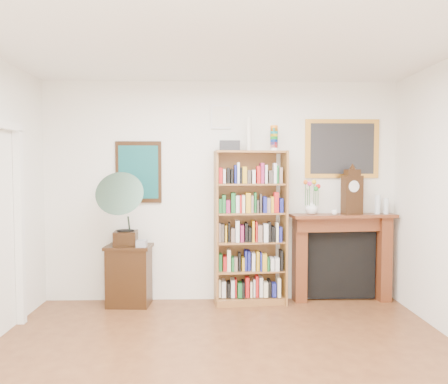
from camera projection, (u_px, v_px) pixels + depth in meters
name	position (u px, v px, depth m)	size (l,w,h in m)	color
room	(229.00, 210.00, 3.10)	(4.51, 5.01, 2.81)	#552E19
teal_poster	(139.00, 172.00, 5.53)	(0.58, 0.04, 0.78)	black
small_picture	(221.00, 117.00, 5.53)	(0.26, 0.04, 0.30)	white
gilt_painting	(342.00, 149.00, 5.59)	(0.95, 0.04, 0.75)	gold
bookshelf	(250.00, 219.00, 5.45)	(0.91, 0.40, 2.20)	brown
side_cabinet	(129.00, 275.00, 5.40)	(0.55, 0.40, 0.75)	black
fireplace	(341.00, 250.00, 5.58)	(1.35, 0.43, 1.12)	#532413
gramophone	(123.00, 205.00, 5.25)	(0.58, 0.71, 0.90)	black
cd_stack	(142.00, 244.00, 5.27)	(0.12, 0.12, 0.08)	#B6B5C2
mantel_clock	(352.00, 193.00, 5.48)	(0.27, 0.19, 0.56)	black
flower_vase	(312.00, 207.00, 5.50)	(0.16, 0.16, 0.17)	white
teacup	(334.00, 212.00, 5.42)	(0.08, 0.08, 0.06)	white
bottle_left	(378.00, 204.00, 5.53)	(0.07, 0.07, 0.24)	silver
bottle_right	(386.00, 206.00, 5.52)	(0.06, 0.06, 0.20)	silver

